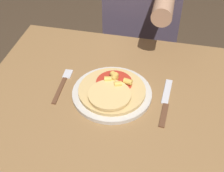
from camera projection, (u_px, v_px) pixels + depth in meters
name	position (u px, v px, depth m)	size (l,w,h in m)	color
dining_table	(118.00, 125.00, 1.12)	(0.94, 0.73, 0.73)	olive
plate	(112.00, 93.00, 1.03)	(0.26, 0.26, 0.01)	beige
pizza	(112.00, 90.00, 1.02)	(0.22, 0.22, 0.04)	tan
fork	(63.00, 83.00, 1.07)	(0.03, 0.18, 0.00)	brown
knife	(165.00, 103.00, 1.01)	(0.03, 0.22, 0.00)	brown
person_diner	(144.00, 12.00, 1.46)	(0.34, 0.52, 1.25)	#2D2D38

